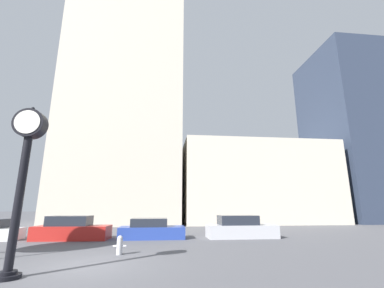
# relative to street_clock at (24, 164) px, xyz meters

# --- Properties ---
(ground_plane) EXTENTS (200.00, 200.00, 0.00)m
(ground_plane) POSITION_rel_street_clock_xyz_m (1.83, 1.45, -3.49)
(ground_plane) COLOR #515156
(building_tall_tower) EXTENTS (14.85, 12.00, 40.27)m
(building_tall_tower) POSITION_rel_street_clock_xyz_m (-0.73, 25.45, 16.64)
(building_tall_tower) COLOR beige
(building_tall_tower) RESTS_ON ground_plane
(building_storefront_row) EXTENTS (19.38, 12.00, 10.14)m
(building_storefront_row) POSITION_rel_street_clock_xyz_m (16.92, 25.45, 1.58)
(building_storefront_row) COLOR beige
(building_storefront_row) RESTS_ON ground_plane
(building_glass_modern) EXTENTS (11.56, 12.00, 25.58)m
(building_glass_modern) POSITION_rel_street_clock_xyz_m (33.45, 25.45, 9.30)
(building_glass_modern) COLOR #2D384C
(building_glass_modern) RESTS_ON ground_plane
(street_clock) EXTENTS (1.00, 0.78, 5.51)m
(street_clock) POSITION_rel_street_clock_xyz_m (0.00, 0.00, 0.00)
(street_clock) COLOR black
(street_clock) RESTS_ON ground_plane
(car_red) EXTENTS (4.77, 2.02, 1.50)m
(car_red) POSITION_rel_street_clock_xyz_m (-1.26, 9.34, -2.86)
(car_red) COLOR red
(car_red) RESTS_ON ground_plane
(car_blue) EXTENTS (4.34, 1.91, 1.31)m
(car_blue) POSITION_rel_street_clock_xyz_m (3.90, 9.38, -2.94)
(car_blue) COLOR #28429E
(car_blue) RESTS_ON ground_plane
(car_silver) EXTENTS (4.75, 1.89, 1.49)m
(car_silver) POSITION_rel_street_clock_xyz_m (10.01, 9.15, -2.86)
(car_silver) COLOR #BCBCC1
(car_silver) RESTS_ON ground_plane
(fire_hydrant_near) EXTENTS (0.59, 0.26, 0.82)m
(fire_hydrant_near) POSITION_rel_street_clock_xyz_m (2.72, 3.64, -3.07)
(fire_hydrant_near) COLOR #B7B7BC
(fire_hydrant_near) RESTS_ON ground_plane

